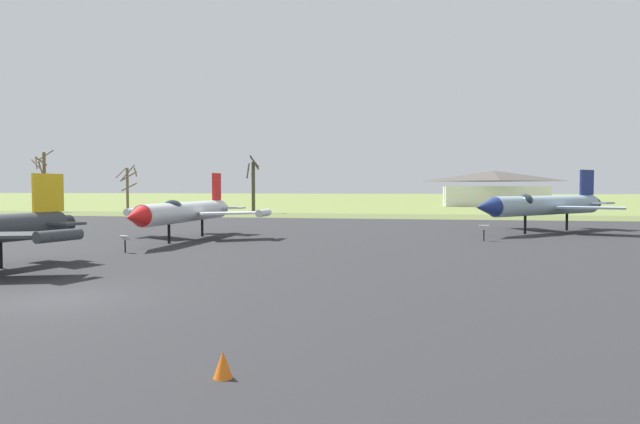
# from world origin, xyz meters

# --- Properties ---
(ground_plane) EXTENTS (600.00, 600.00, 0.00)m
(ground_plane) POSITION_xyz_m (0.00, 0.00, 0.00)
(ground_plane) COLOR olive
(asphalt_apron) EXTENTS (105.11, 57.59, 0.05)m
(asphalt_apron) POSITION_xyz_m (0.00, 17.28, 0.03)
(asphalt_apron) COLOR #28282B
(asphalt_apron) RESTS_ON ground
(grass_verge_strip) EXTENTS (165.11, 12.00, 0.06)m
(grass_verge_strip) POSITION_xyz_m (0.00, 52.07, 0.03)
(grass_verge_strip) COLOR #596436
(grass_verge_strip) RESTS_ON ground
(jet_fighter_front_left) EXTENTS (10.17, 13.84, 4.63)m
(jet_fighter_front_left) POSITION_xyz_m (-4.22, 19.15, 1.95)
(jet_fighter_front_left) COLOR silver
(jet_fighter_front_left) RESTS_ON ground
(info_placard_front_left) EXTENTS (0.48, 0.31, 0.98)m
(info_placard_front_left) POSITION_xyz_m (-4.39, 11.80, 0.60)
(info_placard_front_left) COLOR black
(info_placard_front_left) RESTS_ON ground
(jet_fighter_rear_center) EXTENTS (12.41, 12.77, 5.02)m
(jet_fighter_rear_center) POSITION_xyz_m (20.56, 29.90, 2.19)
(jet_fighter_rear_center) COLOR #8EA3B2
(jet_fighter_rear_center) RESTS_ON ground
(info_placard_rear_center) EXTENTS (0.66, 0.36, 1.09)m
(info_placard_rear_center) POSITION_xyz_m (15.25, 22.02, 0.70)
(info_placard_rear_center) COLOR black
(info_placard_rear_center) RESTS_ON ground
(bare_tree_far_left) EXTENTS (2.62, 3.04, 9.07)m
(bare_tree_far_left) POSITION_xyz_m (-42.41, 56.58, 4.94)
(bare_tree_far_left) COLOR brown
(bare_tree_far_left) RESTS_ON ground
(bare_tree_left_of_center) EXTENTS (3.23, 2.60, 6.97)m
(bare_tree_left_of_center) POSITION_xyz_m (-31.29, 60.32, 3.83)
(bare_tree_left_of_center) COLOR brown
(bare_tree_left_of_center) RESTS_ON ground
(bare_tree_center) EXTENTS (1.91, 1.73, 8.02)m
(bare_tree_center) POSITION_xyz_m (-11.84, 59.44, 4.02)
(bare_tree_center) COLOR #42382D
(bare_tree_center) RESTS_ON ground
(visitor_building) EXTENTS (19.49, 12.31, 6.75)m
(visitor_building) POSITION_xyz_m (25.08, 95.09, 3.31)
(visitor_building) COLOR silver
(visitor_building) RESTS_ON ground
(traffic_cone) EXTENTS (0.39, 0.39, 0.56)m
(traffic_cone) POSITION_xyz_m (7.56, -5.92, 0.28)
(traffic_cone) COLOR orange
(traffic_cone) RESTS_ON ground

